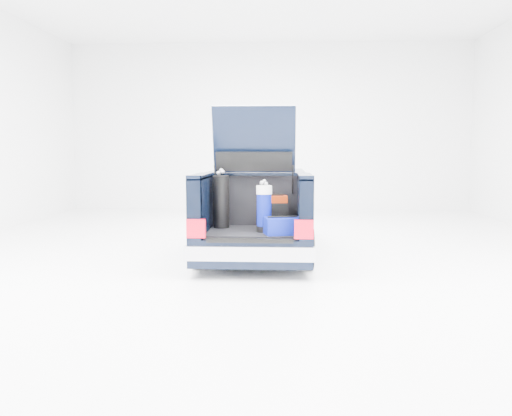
# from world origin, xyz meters

# --- Properties ---
(ground) EXTENTS (14.00, 14.00, 0.00)m
(ground) POSITION_xyz_m (0.00, 0.00, 0.00)
(ground) COLOR white
(ground) RESTS_ON ground
(car) EXTENTS (1.87, 4.65, 2.47)m
(car) POSITION_xyz_m (-0.00, 0.11, 0.67)
(car) COLOR black
(car) RESTS_ON ground
(red_suitcase) EXTENTS (0.33, 0.23, 0.52)m
(red_suitcase) POSITION_xyz_m (0.36, -1.13, 0.85)
(red_suitcase) COLOR maroon
(red_suitcase) RESTS_ON car
(black_golf_bag) EXTENTS (0.28, 0.30, 0.90)m
(black_golf_bag) POSITION_xyz_m (-0.50, -1.21, 1.01)
(black_golf_bag) COLOR black
(black_golf_bag) RESTS_ON car
(blue_golf_bag) EXTENTS (0.23, 0.23, 0.77)m
(blue_golf_bag) POSITION_xyz_m (0.18, -1.62, 0.95)
(blue_golf_bag) COLOR black
(blue_golf_bag) RESTS_ON car
(blue_duffel) EXTENTS (0.56, 0.44, 0.26)m
(blue_duffel) POSITION_xyz_m (0.45, -1.83, 0.72)
(blue_duffel) COLOR #040D6F
(blue_duffel) RESTS_ON car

